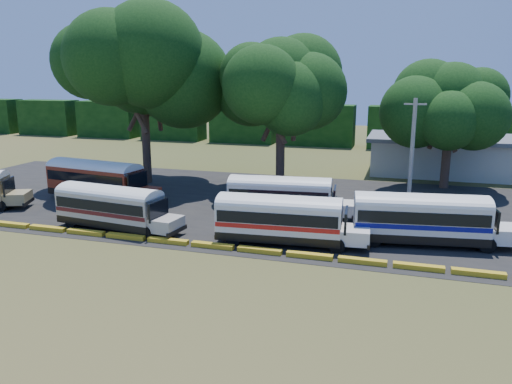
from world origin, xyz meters
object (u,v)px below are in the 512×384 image
(bus_white_red, at_px, (282,217))
(bus_red, at_px, (97,178))
(tree_west, at_px, (142,66))
(bus_cream_west, at_px, (112,205))

(bus_white_red, bearing_deg, bus_red, 155.59)
(tree_west, bearing_deg, bus_cream_west, -70.10)
(bus_red, bearing_deg, tree_west, 94.11)
(bus_white_red, relative_size, tree_west, 0.61)
(bus_red, height_order, bus_white_red, bus_red)
(tree_west, bearing_deg, bus_red, -94.26)
(bus_cream_west, height_order, bus_white_red, bus_white_red)
(bus_white_red, xyz_separation_m, tree_west, (-17.01, 13.90, 9.37))
(bus_red, relative_size, bus_cream_west, 1.12)
(bus_red, height_order, tree_west, tree_west)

